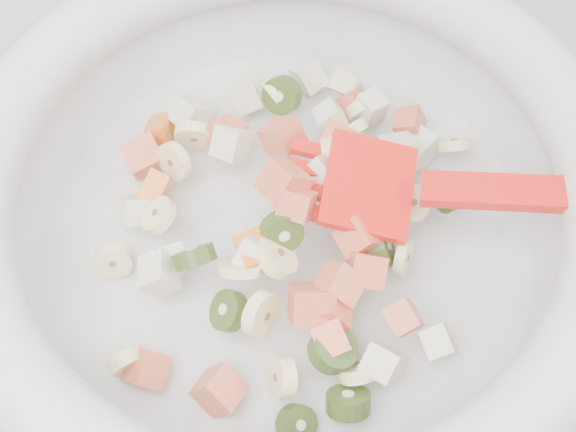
{
  "coord_description": "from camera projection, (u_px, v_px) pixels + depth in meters",
  "views": [
    {
      "loc": [
        -0.18,
        1.21,
        1.37
      ],
      "look_at": [
        -0.18,
        1.46,
        0.95
      ],
      "focal_mm": 50.0,
      "sensor_mm": 36.0,
      "label": 1
    }
  ],
  "objects": [
    {
      "name": "mixing_bowl",
      "position": [
        289.0,
        205.0,
        0.48
      ],
      "size": [
        0.48,
        0.4,
        0.11
      ],
      "color": "silver",
      "rests_on": "counter"
    }
  ]
}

